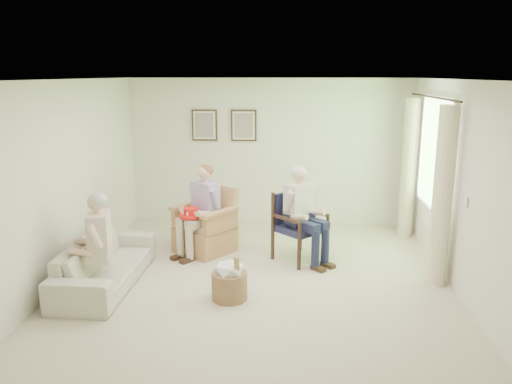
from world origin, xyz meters
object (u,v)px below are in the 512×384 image
(person_sofa, at_px, (95,239))
(sofa, at_px, (106,263))
(person_wicker, at_px, (203,205))
(person_dark, at_px, (301,208))
(red_hat, at_px, (191,214))
(wicker_armchair, at_px, (205,231))
(wood_armchair, at_px, (300,223))
(hatbox, at_px, (230,280))

(person_sofa, bearing_deg, sofa, 167.08)
(person_wicker, distance_m, person_dark, 1.46)
(person_dark, relative_size, person_sofa, 1.10)
(sofa, xyz_separation_m, red_hat, (0.91, 1.05, 0.38))
(person_dark, bearing_deg, person_wicker, 126.51)
(wicker_armchair, distance_m, wood_armchair, 1.47)
(person_dark, xyz_separation_m, hatbox, (-0.85, -1.32, -0.56))
(hatbox, bearing_deg, red_hat, 118.53)
(wicker_armchair, xyz_separation_m, sofa, (-1.06, -1.34, -0.03))
(wood_armchair, xyz_separation_m, hatbox, (-0.85, -1.48, -0.29))
(person_sofa, height_order, hatbox, person_sofa)
(person_wicker, xyz_separation_m, red_hat, (-0.15, -0.16, -0.10))
(wicker_armchair, relative_size, hatbox, 1.55)
(red_hat, bearing_deg, wicker_armchair, 62.37)
(sofa, distance_m, red_hat, 1.44)
(person_dark, xyz_separation_m, person_sofa, (-2.51, -1.28, -0.10))
(wood_armchair, distance_m, red_hat, 1.61)
(wicker_armchair, bearing_deg, sofa, -92.48)
(person_wicker, bearing_deg, person_dark, 27.52)
(sofa, bearing_deg, red_hat, -40.75)
(wicker_armchair, height_order, person_wicker, person_wicker)
(person_dark, bearing_deg, hatbox, -168.04)
(sofa, xyz_separation_m, person_wicker, (1.06, 1.21, 0.48))
(wicker_armchair, bearing_deg, red_hat, -81.85)
(wicker_armchair, bearing_deg, hatbox, -34.57)
(person_dark, bearing_deg, sofa, 156.58)
(wicker_armchair, relative_size, wood_armchair, 1.01)
(wicker_armchair, relative_size, sofa, 0.50)
(wicker_armchair, xyz_separation_m, person_dark, (1.45, -0.34, 0.49))
(sofa, bearing_deg, person_wicker, -41.16)
(sofa, bearing_deg, person_sofa, -180.00)
(wood_armchair, height_order, sofa, wood_armchair)
(person_sofa, relative_size, hatbox, 1.95)
(person_wicker, relative_size, red_hat, 3.82)
(sofa, distance_m, hatbox, 1.68)
(sofa, height_order, hatbox, hatbox)
(person_sofa, bearing_deg, wood_armchair, 107.09)
(wood_armchair, distance_m, sofa, 2.77)
(wicker_armchair, height_order, red_hat, wicker_armchair)
(sofa, relative_size, person_sofa, 1.59)
(person_wicker, height_order, hatbox, person_wicker)
(person_wicker, bearing_deg, hatbox, -33.02)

